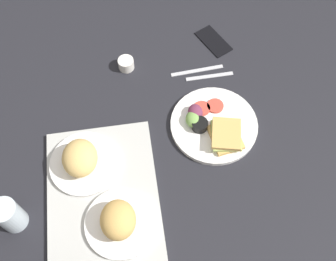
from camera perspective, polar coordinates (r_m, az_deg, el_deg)
ground_plane at (r=131.73cm, az=1.40°, el=-1.76°), size 190.00×150.00×3.00cm
serving_tray at (r=123.95cm, az=-9.22°, el=-8.86°), size 45.96×34.32×1.60cm
bread_plate_near at (r=116.23cm, az=-6.93°, el=-12.66°), size 20.98×20.98×9.31cm
bread_plate_far at (r=124.31cm, az=-12.16°, el=-4.12°), size 21.56×21.56×9.77cm
plate_with_salad at (r=131.93cm, az=6.45°, el=0.73°), size 28.71×28.71×5.40cm
drinking_glass at (r=123.43cm, az=-21.59°, el=-11.13°), size 7.36×7.36×11.68cm
espresso_cup at (r=145.36cm, az=-5.97°, el=9.39°), size 5.60×5.60×4.00cm
fork at (r=144.30cm, az=5.92°, el=7.69°), size 2.16×17.05×0.50cm
knife at (r=145.40cm, az=4.16°, el=8.51°), size 3.16×19.05×0.50cm
cell_phone at (r=154.36cm, az=6.48°, el=12.53°), size 16.10×13.08×0.80cm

